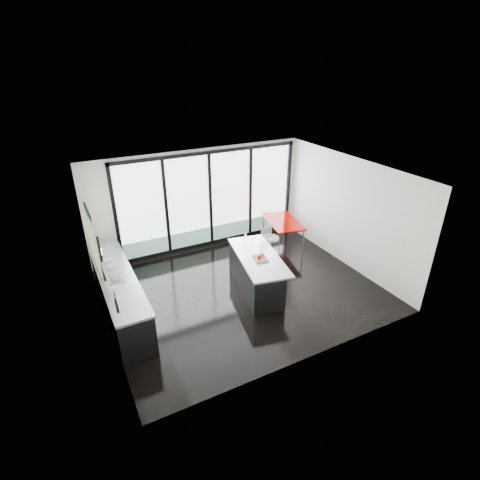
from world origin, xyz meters
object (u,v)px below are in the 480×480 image
bar_stool_near (269,266)px  bar_stool_far (270,250)px  red_table (282,233)px  island (255,272)px

bar_stool_near → bar_stool_far: size_ratio=1.01×
bar_stool_near → red_table: 1.92m
bar_stool_near → bar_stool_far: 0.79m
bar_stool_far → red_table: 1.14m
bar_stool_far → red_table: (0.87, 0.74, -0.01)m
island → red_table: island is taller
red_table → bar_stool_near: bearing=-132.8°
red_table → bar_stool_far: bearing=-139.4°
bar_stool_near → bar_stool_far: bearing=41.2°
island → bar_stool_near: 0.53m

